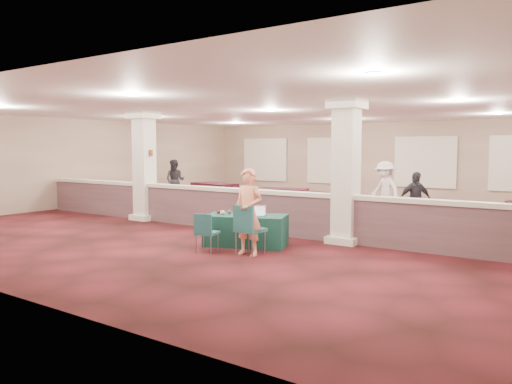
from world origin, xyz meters
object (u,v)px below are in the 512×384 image
Objects in this scene: woman at (248,212)px; attendee_d at (345,189)px; conf_chair_side at (205,229)px; far_table_front_center at (302,201)px; attendee_b at (385,190)px; far_table_back_left at (215,192)px; far_table_back_center at (282,198)px; conf_chair_main at (248,226)px; attendee_a at (175,180)px; far_table_front_right at (439,221)px; far_table_front_left at (127,196)px; near_table at (246,230)px; attendee_c at (415,200)px.

woman is 1.13× the size of attendee_d.
conf_chair_side is 0.49× the size of far_table_front_center.
far_table_back_left is at bearing -156.61° from attendee_b.
far_table_back_center is at bearing 96.86° from conf_chair_side.
conf_chair_main is 0.65× the size of attendee_d.
far_table_front_right is at bearing -35.89° from attendee_a.
conf_chair_side is at bearing -128.28° from far_table_front_right.
far_table_front_left reaches higher than far_table_front_center.
near_table is 0.93× the size of far_table_back_left.
far_table_front_right is at bearing -25.11° from far_table_back_center.
attendee_c is 0.98× the size of attendee_d.
conf_chair_side is at bearing -51.53° from far_table_back_left.
near_table is 5.08m from attendee_c.
near_table is at bearing 130.79° from conf_chair_main.
woman is at bearing 4.03° from conf_chair_main.
far_table_front_right is (2.64, 4.09, -0.47)m from woman.
far_table_front_center is 1.08× the size of attendee_d.
conf_chair_main is 7.83m from far_table_back_center.
conf_chair_main reaches higher than far_table_front_right.
woman reaches higher than far_table_back_left.
woman is at bearing -72.27° from near_table.
far_table_back_left is (-9.53, 3.19, -0.02)m from far_table_front_right.
woman is 9.45m from far_table_front_left.
attendee_a reaches higher than far_table_back_center.
attendee_a reaches higher than conf_chair_side.
conf_chair_side is 0.99m from woman.
attendee_b reaches higher than far_table_back_left.
attendee_b is 2.05m from attendee_c.
conf_chair_side is at bearing 100.83° from attendee_d.
conf_chair_side is at bearing -30.64° from far_table_front_left.
far_table_back_left is at bearing 113.02° from near_table.
attendee_a reaches higher than far_table_front_left.
near_table is 1.14m from conf_chair_side.
conf_chair_side is 7.22m from attendee_b.
attendee_a is (-7.61, 7.00, 0.36)m from conf_chair_side.
near_table is 6.34m from far_table_front_center.
far_table_front_left is 1.29× the size of attendee_d.
far_table_front_center is 0.99× the size of attendee_a.
far_table_front_left is 1.19× the size of attendee_a.
near_table is 1.16× the size of attendee_c.
far_table_back_center is (4.91, 2.81, -0.05)m from far_table_front_left.
near_table is 0.88× the size of far_table_front_left.
woman is 10.77m from attendee_a.
far_table_back_center is at bearing 119.86° from conf_chair_main.
far_table_back_left reaches higher than near_table.
far_table_back_left is at bearing -1.54° from attendee_a.
woman is at bearing 107.55° from attendee_d.
attendee_d is (-3.91, 3.20, 0.37)m from far_table_front_right.
far_table_back_left reaches higher than far_table_back_center.
attendee_c is at bearing -18.01° from far_table_back_center.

